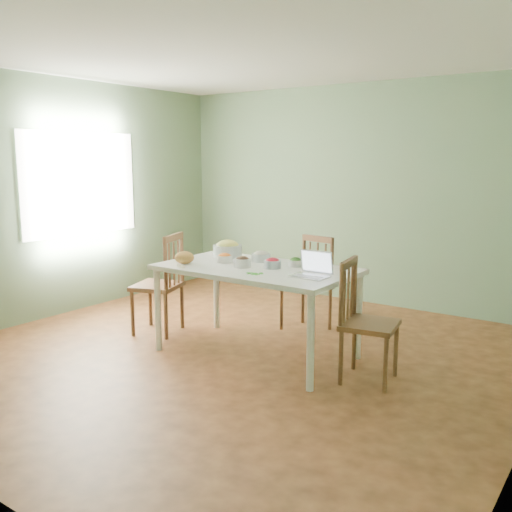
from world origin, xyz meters
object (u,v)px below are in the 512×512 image
Objects in this scene: bowl_squash at (228,249)px; chair_far at (306,284)px; bread_boule at (184,258)px; laptop at (309,265)px; dining_table at (256,311)px; chair_left at (157,283)px; chair_right at (370,322)px.

chair_far is at bearing 51.89° from bowl_squash.
chair_far reaches higher than bread_boule.
laptop reaches higher than chair_far.
laptop is at bearing -10.19° from dining_table.
chair_far is 1.28m from laptop.
bread_boule is at bearing -173.33° from laptop.
chair_far is 1.39m from bread_boule.
chair_left is (-1.22, -0.96, 0.03)m from chair_far.
bread_boule is 0.52m from bowl_squash.
chair_right reaches higher than bread_boule.
chair_left is at bearing 82.22° from chair_right.
dining_table is 5.86× the size of laptop.
chair_far is at bearing 41.78° from chair_right.
bowl_squash is at bearing 154.28° from dining_table.
bread_boule is 1.26m from laptop.
chair_far is 3.28× the size of laptop.
chair_right is 1.70m from bowl_squash.
bread_boule is 0.63× the size of bowl_squash.
chair_right is at bearing 14.29° from laptop.
chair_left reaches higher than chair_far.
chair_left is 2.34m from chair_right.
bread_boule is at bearing 51.02° from chair_left.
chair_right is 5.53× the size of bread_boule.
bowl_squash is (-0.52, -0.67, 0.42)m from chair_far.
chair_left reaches higher than bread_boule.
chair_left reaches higher than dining_table.
laptop is (-0.50, -0.13, 0.43)m from chair_right.
chair_right is (1.11, 0.02, 0.08)m from dining_table.
dining_table is 1.23m from chair_left.
bread_boule reaches higher than dining_table.
laptop reaches higher than chair_right.
chair_left reaches higher than bowl_squash.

